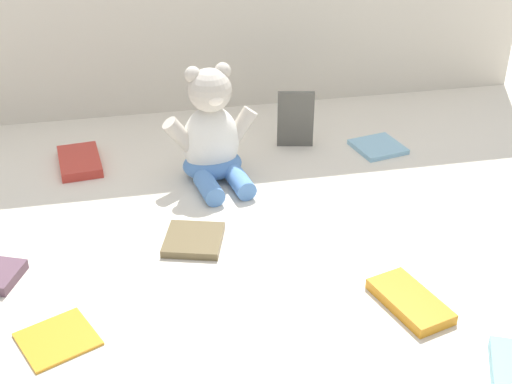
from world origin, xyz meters
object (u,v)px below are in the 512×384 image
(teddy_bear, at_px, (212,138))
(book_case_6, at_px, (296,119))
(book_case_5, at_px, (57,338))
(book_case_9, at_px, (194,240))
(book_case_2, at_px, (80,161))
(book_case_4, at_px, (378,147))
(book_case_7, at_px, (410,301))

(teddy_bear, relative_size, book_case_6, 1.84)
(book_case_5, bearing_deg, book_case_9, -71.51)
(book_case_9, bearing_deg, teddy_bear, 89.76)
(book_case_5, height_order, book_case_9, book_case_9)
(teddy_bear, xyz_separation_m, book_case_2, (-0.26, 0.10, -0.08))
(teddy_bear, distance_m, book_case_4, 0.38)
(teddy_bear, relative_size, book_case_2, 1.70)
(book_case_6, height_order, book_case_9, book_case_6)
(book_case_4, bearing_deg, book_case_7, 63.16)
(book_case_4, distance_m, book_case_9, 0.51)
(book_case_7, height_order, book_case_9, book_case_7)
(book_case_2, height_order, book_case_9, book_case_2)
(book_case_6, bearing_deg, book_case_7, -74.43)
(book_case_5, distance_m, book_case_6, 0.72)
(book_case_4, xyz_separation_m, book_case_9, (-0.43, -0.28, 0.00))
(book_case_5, height_order, book_case_7, book_case_7)
(book_case_2, bearing_deg, book_case_9, -65.36)
(book_case_9, bearing_deg, book_case_2, 137.11)
(book_case_2, relative_size, book_case_4, 1.39)
(book_case_5, bearing_deg, book_case_2, -27.01)
(book_case_2, height_order, book_case_4, book_case_2)
(book_case_6, bearing_deg, book_case_5, -120.10)
(book_case_6, xyz_separation_m, book_case_7, (0.03, -0.56, -0.05))
(book_case_5, bearing_deg, book_case_4, -78.06)
(teddy_bear, xyz_separation_m, book_case_7, (0.23, -0.46, -0.08))
(book_case_2, relative_size, book_case_9, 1.37)
(book_case_2, bearing_deg, book_case_7, -54.70)
(book_case_5, distance_m, book_case_9, 0.30)
(book_case_6, height_order, book_case_7, book_case_6)
(book_case_5, height_order, book_case_6, book_case_6)
(book_case_9, bearing_deg, book_case_7, -21.44)
(teddy_bear, relative_size, book_case_9, 2.33)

